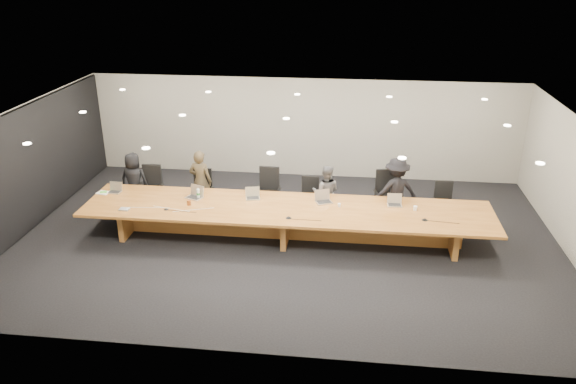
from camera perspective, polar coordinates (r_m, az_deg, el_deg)
name	(u,v)px	position (r m, az deg, el deg)	size (l,w,h in m)	color
ground	(286,238)	(12.66, -0.16, -4.70)	(12.00, 12.00, 0.00)	black
back_wall	(303,128)	(15.84, 1.57, 6.52)	(12.00, 0.02, 2.80)	#B5B0A4
left_wall_panel	(27,170)	(14.05, -25.00, 2.03)	(0.08, 7.84, 2.74)	black
conference_table	(286,217)	(12.43, -0.16, -2.57)	(9.00, 1.80, 0.75)	brown
chair_far_left	(150,188)	(14.27, -13.82, 0.40)	(0.58, 0.58, 1.13)	black
chair_left	(201,191)	(13.88, -8.82, 0.08)	(0.56, 0.56, 1.09)	black
chair_mid_left	(268,191)	(13.61, -2.06, 0.05)	(0.59, 0.59, 1.17)	black
chair_mid_right	(309,197)	(13.51, 2.14, -0.55)	(0.50, 0.50, 0.99)	black
chair_right	(388,195)	(13.55, 10.10, -0.33)	(0.61, 0.61, 1.21)	black
chair_far_right	(444,203)	(13.70, 15.55, -1.05)	(0.51, 0.51, 1.00)	black
person_a	(134,180)	(14.45, -15.37, 1.15)	(0.70, 0.45, 1.42)	black
person_b	(201,181)	(13.84, -8.87, 1.09)	(0.57, 0.38, 1.57)	#352C1D
person_c	(326,193)	(13.35, 3.87, -0.05)	(0.65, 0.51, 1.35)	#525355
person_d	(396,191)	(13.32, 10.91, 0.12)	(1.04, 0.60, 1.61)	black
laptop_a	(114,188)	(13.69, -17.27, 0.40)	(0.30, 0.22, 0.24)	tan
laptop_b	(194,192)	(12.95, -9.56, -0.03)	(0.36, 0.26, 0.28)	#BCA990
laptop_c	(253,194)	(12.76, -3.60, -0.16)	(0.32, 0.23, 0.25)	#B3A989
laptop_d	(324,197)	(12.56, 3.69, -0.50)	(0.35, 0.26, 0.28)	tan
laptop_e	(395,200)	(12.61, 10.81, -0.84)	(0.32, 0.23, 0.25)	#BAA88E
water_bottle	(198,194)	(12.92, -9.10, -0.18)	(0.07, 0.07, 0.23)	silver
amber_mug	(189,203)	(12.64, -10.04, -1.07)	(0.09, 0.09, 0.11)	brown
paper_cup_near	(339,205)	(12.41, 5.23, -1.34)	(0.07, 0.07, 0.08)	white
paper_cup_far	(415,208)	(12.50, 12.80, -1.62)	(0.08, 0.08, 0.10)	white
notepad	(103,193)	(13.79, -18.25, -0.06)	(0.28, 0.22, 0.02)	white
lime_gadget	(103,192)	(13.77, -18.24, 0.00)	(0.15, 0.08, 0.02)	#56CC36
av_box	(124,209)	(12.74, -16.29, -1.69)	(0.21, 0.16, 0.03)	#A2A2A7
mic_left	(166,209)	(12.52, -12.29, -1.70)	(0.11, 0.11, 0.03)	black
mic_center	(289,217)	(11.85, 0.06, -2.60)	(0.13, 0.13, 0.03)	black
mic_right	(425,219)	(12.10, 13.72, -2.73)	(0.13, 0.13, 0.03)	black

